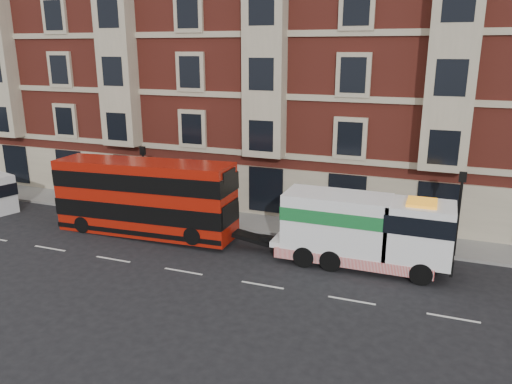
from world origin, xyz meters
TOP-DOWN VIEW (x-y plane):
  - ground at (0.00, 0.00)m, footprint 120.00×120.00m
  - sidewalk at (0.00, 7.50)m, footprint 90.00×3.00m
  - victorian_terrace at (0.50, 15.00)m, footprint 45.00×12.00m
  - lamp_post_west at (-6.00, 6.20)m, footprint 0.35×0.15m
  - lamp_post_east at (12.00, 6.20)m, footprint 0.35×0.15m
  - double_decker_bus at (-4.38, 3.65)m, footprint 10.49×2.41m
  - tow_truck at (7.67, 3.65)m, footprint 8.40×2.48m
  - pedestrian at (-9.46, 6.79)m, footprint 0.80×0.65m

SIDE VIEW (x-z plane):
  - ground at x=0.00m, z-range 0.00..0.00m
  - sidewalk at x=0.00m, z-range 0.00..0.15m
  - pedestrian at x=-9.46m, z-range 0.15..2.05m
  - tow_truck at x=7.67m, z-range 0.11..3.60m
  - double_decker_bus at x=-4.38m, z-range 0.13..4.37m
  - lamp_post_west at x=-6.00m, z-range 0.50..4.85m
  - lamp_post_east at x=12.00m, z-range 0.50..4.85m
  - victorian_terrace at x=0.50m, z-range -0.13..20.27m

